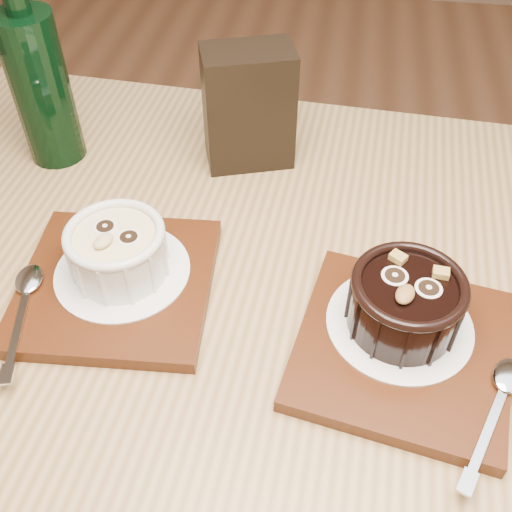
{
  "coord_description": "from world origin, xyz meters",
  "views": [
    {
      "loc": [
        -0.18,
        -0.44,
        1.19
      ],
      "look_at": [
        -0.24,
        -0.08,
        0.81
      ],
      "focal_mm": 42.0,
      "sensor_mm": 36.0,
      "label": 1
    }
  ],
  "objects": [
    {
      "name": "doily_right",
      "position": [
        -0.11,
        -0.1,
        0.77
      ],
      "size": [
        0.13,
        0.13,
        0.0
      ],
      "primitive_type": "cylinder",
      "color": "white",
      "rests_on": "tray_right"
    },
    {
      "name": "ramekin_white",
      "position": [
        -0.37,
        -0.07,
        0.8
      ],
      "size": [
        0.09,
        0.09,
        0.06
      ],
      "rotation": [
        0.0,
        0.0,
        -0.38
      ],
      "color": "white",
      "rests_on": "doily_left"
    },
    {
      "name": "condiment_stand",
      "position": [
        -0.28,
        0.15,
        0.82
      ],
      "size": [
        0.11,
        0.09,
        0.14
      ],
      "primitive_type": "cube",
      "rotation": [
        0.0,
        0.0,
        0.33
      ],
      "color": "black",
      "rests_on": "table"
    },
    {
      "name": "spoon_right",
      "position": [
        -0.03,
        -0.17,
        0.77
      ],
      "size": [
        0.08,
        0.13,
        0.01
      ],
      "primitive_type": null,
      "rotation": [
        0.0,
        0.0,
        -0.41
      ],
      "color": "silver",
      "rests_on": "tray_right"
    },
    {
      "name": "ramekin_dark",
      "position": [
        -0.11,
        -0.1,
        0.8
      ],
      "size": [
        0.1,
        0.1,
        0.06
      ],
      "rotation": [
        0.0,
        0.0,
        -0.34
      ],
      "color": "black",
      "rests_on": "doily_right"
    },
    {
      "name": "table",
      "position": [
        -0.23,
        -0.12,
        0.66
      ],
      "size": [
        1.24,
        0.87,
        0.75
      ],
      "rotation": [
        0.0,
        0.0,
        -0.06
      ],
      "color": "olive",
      "rests_on": "ground"
    },
    {
      "name": "doily_left",
      "position": [
        -0.37,
        -0.07,
        0.77
      ],
      "size": [
        0.13,
        0.13,
        0.0
      ],
      "primitive_type": "cylinder",
      "color": "white",
      "rests_on": "tray_left"
    },
    {
      "name": "spoon_left",
      "position": [
        -0.44,
        -0.13,
        0.77
      ],
      "size": [
        0.06,
        0.14,
        0.01
      ],
      "primitive_type": null,
      "rotation": [
        0.0,
        0.0,
        0.24
      ],
      "color": "silver",
      "rests_on": "tray_left"
    },
    {
      "name": "tray_right",
      "position": [
        -0.1,
        -0.12,
        0.76
      ],
      "size": [
        0.21,
        0.21,
        0.01
      ],
      "primitive_type": "cube",
      "rotation": [
        0.0,
        0.0,
        -0.17
      ],
      "color": "#471F0B",
      "rests_on": "table"
    },
    {
      "name": "green_bottle",
      "position": [
        -0.51,
        0.12,
        0.85
      ],
      "size": [
        0.07,
        0.07,
        0.25
      ],
      "color": "black",
      "rests_on": "table"
    },
    {
      "name": "tray_left",
      "position": [
        -0.37,
        -0.08,
        0.76
      ],
      "size": [
        0.19,
        0.19,
        0.01
      ],
      "primitive_type": "cube",
      "rotation": [
        0.0,
        0.0,
        0.07
      ],
      "color": "#471F0B",
      "rests_on": "table"
    }
  ]
}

